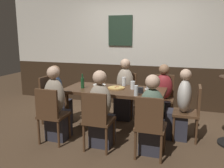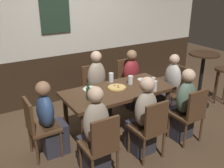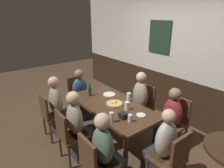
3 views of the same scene
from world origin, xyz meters
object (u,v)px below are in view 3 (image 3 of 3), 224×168
at_px(person_head_east, 161,152).
at_px(tumbler_short, 111,118).
at_px(beer_bottle_green, 90,91).
at_px(plate_white_small, 141,115).
at_px(person_right_far, 169,125).
at_px(beer_glass_half, 127,106).
at_px(pint_glass_amber, 130,119).
at_px(person_right_near, 106,158).
at_px(person_left_near, 59,111).
at_px(person_mid_near, 78,130).
at_px(pizza, 114,103).
at_px(chair_left_near, 51,114).
at_px(condiment_caddy, 123,116).
at_px(person_mid_far, 138,106).
at_px(chair_mid_near, 69,134).
at_px(chair_right_far, 176,120).
at_px(beer_glass_tall, 129,98).
at_px(plate_white_large, 109,94).
at_px(chair_mid_far, 144,104).
at_px(chair_head_west, 78,94).
at_px(dining_table, 111,109).
at_px(chair_head_east, 172,158).
at_px(person_head_west, 81,98).
at_px(chair_right_near, 95,163).

distance_m(person_head_east, tumbler_short, 0.81).
bearing_deg(beer_bottle_green, plate_white_small, 12.03).
relative_size(person_head_east, person_right_far, 1.02).
relative_size(beer_glass_half, pint_glass_amber, 1.18).
distance_m(person_right_near, person_left_near, 1.50).
distance_m(person_mid_near, pizza, 0.75).
height_order(chair_left_near, condiment_caddy, chair_left_near).
distance_m(person_mid_far, tumbler_short, 1.13).
relative_size(chair_mid_near, person_right_near, 0.77).
bearing_deg(chair_right_far, beer_bottle_green, -144.96).
xyz_separation_m(chair_left_near, pint_glass_amber, (1.35, 0.70, 0.29)).
relative_size(beer_glass_tall, condiment_caddy, 1.41).
distance_m(beer_bottle_green, plate_white_large, 0.38).
distance_m(person_mid_far, beer_bottle_green, 0.99).
xyz_separation_m(chair_mid_far, pizza, (0.02, -0.76, 0.26)).
bearing_deg(person_left_near, chair_mid_near, -12.11).
bearing_deg(person_head_east, chair_mid_far, 143.56).
bearing_deg(person_left_near, person_mid_far, 60.21).
xyz_separation_m(chair_head_west, person_mid_near, (1.27, -0.65, -0.00)).
distance_m(pint_glass_amber, beer_bottle_green, 1.15).
bearing_deg(chair_mid_far, dining_table, -90.00).
relative_size(person_head_east, person_right_near, 1.00).
bearing_deg(chair_right_far, dining_table, -132.59).
height_order(chair_mid_near, beer_glass_half, chair_mid_near).
bearing_deg(beer_glass_half, chair_mid_near, -108.28).
height_order(person_left_near, tumbler_short, person_left_near).
distance_m(chair_head_east, beer_glass_tall, 1.27).
distance_m(chair_right_far, person_left_near, 2.10).
height_order(dining_table, plate_white_large, plate_white_large).
height_order(person_left_near, plate_white_small, person_left_near).
relative_size(chair_mid_far, plate_white_large, 3.73).
relative_size(person_left_near, plate_white_large, 5.03).
bearing_deg(person_mid_far, chair_head_west, -152.68).
distance_m(person_mid_far, plate_white_large, 0.61).
height_order(person_head_west, beer_glass_half, person_head_west).
xyz_separation_m(chair_mid_near, pint_glass_amber, (0.60, 0.70, 0.29)).
bearing_deg(person_right_near, chair_head_west, 162.06).
bearing_deg(person_right_near, person_mid_near, -179.93).
bearing_deg(beer_glass_tall, condiment_caddy, -50.44).
xyz_separation_m(chair_right_far, pint_glass_amber, (-0.15, -0.93, 0.29)).
xyz_separation_m(person_right_near, person_mid_far, (-0.75, 1.31, 0.02)).
height_order(chair_right_near, beer_glass_tall, beer_glass_tall).
height_order(person_head_west, person_right_near, person_right_near).
xyz_separation_m(chair_head_east, person_left_near, (-2.02, -0.65, 0.01)).
bearing_deg(condiment_caddy, chair_right_far, 73.16).
distance_m(chair_right_near, beer_bottle_green, 1.53).
bearing_deg(beer_glass_tall, dining_table, -103.33).
relative_size(person_right_far, pint_glass_amber, 9.56).
relative_size(person_mid_near, tumbler_short, 7.27).
xyz_separation_m(person_head_west, beer_bottle_green, (0.55, -0.10, 0.37)).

